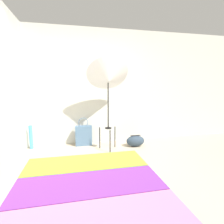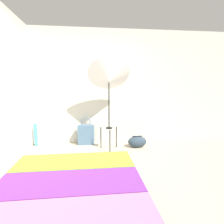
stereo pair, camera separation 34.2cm
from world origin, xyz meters
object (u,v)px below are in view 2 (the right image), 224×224
Objects in this scene: bed at (68,222)px; duffel_bag at (137,142)px; photo_umbrella at (109,78)px; paper_roll at (36,135)px; tote_bag at (86,135)px.

bed is 2.55m from duffel_bag.
paper_roll is (-1.60, 0.37, -1.24)m from photo_umbrella.
bed is 3.25× the size of tote_bag.
photo_umbrella is at bearing -36.31° from tote_bag.
paper_roll is at bearing 112.10° from bed.
tote_bag is 1.16m from duffel_bag.
paper_roll is (-1.10, 0.00, 0.02)m from tote_bag.
bed reaches higher than duffel_bag.
tote_bag is 1.56× the size of duffel_bag.
paper_roll is at bearing 167.08° from photo_umbrella.
bed is at bearing -67.90° from paper_roll.
duffel_bag is 2.25m from paper_roll.
bed is 1.09× the size of photo_umbrella.
bed is at bearing -117.40° from duffel_bag.
photo_umbrella is 4.65× the size of duffel_bag.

